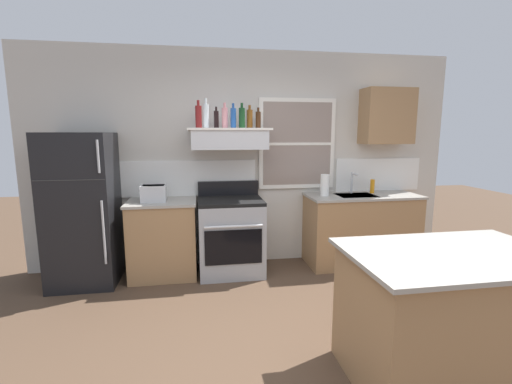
% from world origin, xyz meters
% --- Properties ---
extents(ground_plane, '(16.00, 16.00, 0.00)m').
position_xyz_m(ground_plane, '(0.00, 0.00, 0.00)').
color(ground_plane, '#4C3828').
extents(back_wall, '(5.40, 0.11, 2.70)m').
position_xyz_m(back_wall, '(0.03, 2.23, 1.35)').
color(back_wall, beige).
rests_on(back_wall, ground_plane).
extents(refrigerator, '(0.70, 0.72, 1.69)m').
position_xyz_m(refrigerator, '(-1.90, 1.84, 0.85)').
color(refrigerator, black).
rests_on(refrigerator, ground_plane).
extents(counter_left_of_stove, '(0.79, 0.63, 0.91)m').
position_xyz_m(counter_left_of_stove, '(-1.05, 1.90, 0.46)').
color(counter_left_of_stove, '#9E754C').
rests_on(counter_left_of_stove, ground_plane).
extents(toaster, '(0.30, 0.20, 0.19)m').
position_xyz_m(toaster, '(-1.13, 1.86, 1.01)').
color(toaster, silver).
rests_on(toaster, counter_left_of_stove).
extents(stove_range, '(0.76, 0.69, 1.09)m').
position_xyz_m(stove_range, '(-0.25, 1.86, 0.46)').
color(stove_range, '#9EA0A5').
rests_on(stove_range, ground_plane).
extents(range_hood_shelf, '(0.96, 0.52, 0.24)m').
position_xyz_m(range_hood_shelf, '(-0.25, 1.96, 1.62)').
color(range_hood_shelf, silver).
extents(bottle_red_label_wine, '(0.07, 0.07, 0.32)m').
position_xyz_m(bottle_red_label_wine, '(-0.60, 1.97, 1.88)').
color(bottle_red_label_wine, maroon).
rests_on(bottle_red_label_wine, range_hood_shelf).
extents(bottle_clear_tall, '(0.06, 0.06, 0.33)m').
position_xyz_m(bottle_clear_tall, '(-0.51, 1.92, 1.89)').
color(bottle_clear_tall, silver).
rests_on(bottle_clear_tall, range_hood_shelf).
extents(bottle_balsamic_dark, '(0.06, 0.06, 0.24)m').
position_xyz_m(bottle_balsamic_dark, '(-0.40, 1.93, 1.85)').
color(bottle_balsamic_dark, black).
rests_on(bottle_balsamic_dark, range_hood_shelf).
extents(bottle_rose_pink, '(0.07, 0.07, 0.29)m').
position_xyz_m(bottle_rose_pink, '(-0.30, 1.91, 1.87)').
color(bottle_rose_pink, '#C67F84').
rests_on(bottle_rose_pink, range_hood_shelf).
extents(bottle_blue_liqueur, '(0.07, 0.07, 0.28)m').
position_xyz_m(bottle_blue_liqueur, '(-0.20, 1.90, 1.86)').
color(bottle_blue_liqueur, '#1E478C').
rests_on(bottle_blue_liqueur, range_hood_shelf).
extents(bottle_dark_green_wine, '(0.07, 0.07, 0.29)m').
position_xyz_m(bottle_dark_green_wine, '(-0.10, 1.92, 1.87)').
color(bottle_dark_green_wine, '#143819').
rests_on(bottle_dark_green_wine, range_hood_shelf).
extents(bottle_amber_wine, '(0.07, 0.07, 0.27)m').
position_xyz_m(bottle_amber_wine, '(0.01, 2.01, 1.86)').
color(bottle_amber_wine, brown).
rests_on(bottle_amber_wine, range_hood_shelf).
extents(bottle_brown_stout, '(0.06, 0.06, 0.24)m').
position_xyz_m(bottle_brown_stout, '(0.11, 2.00, 1.85)').
color(bottle_brown_stout, '#381E0F').
rests_on(bottle_brown_stout, range_hood_shelf).
extents(counter_right_with_sink, '(1.43, 0.63, 0.91)m').
position_xyz_m(counter_right_with_sink, '(1.45, 1.90, 0.46)').
color(counter_right_with_sink, '#9E754C').
rests_on(counter_right_with_sink, ground_plane).
extents(sink_faucet, '(0.03, 0.17, 0.28)m').
position_xyz_m(sink_faucet, '(1.35, 2.00, 1.08)').
color(sink_faucet, silver).
rests_on(sink_faucet, counter_right_with_sink).
extents(paper_towel_roll, '(0.11, 0.11, 0.27)m').
position_xyz_m(paper_towel_roll, '(0.94, 1.90, 1.04)').
color(paper_towel_roll, white).
rests_on(paper_towel_roll, counter_right_with_sink).
extents(dish_soap_bottle, '(0.06, 0.06, 0.18)m').
position_xyz_m(dish_soap_bottle, '(1.63, 2.00, 1.00)').
color(dish_soap_bottle, orange).
rests_on(dish_soap_bottle, counter_right_with_sink).
extents(kitchen_island, '(1.40, 0.90, 0.91)m').
position_xyz_m(kitchen_island, '(1.03, -0.27, 0.46)').
color(kitchen_island, '#9E754C').
rests_on(kitchen_island, ground_plane).
extents(upper_cabinet_right, '(0.64, 0.32, 0.70)m').
position_xyz_m(upper_cabinet_right, '(1.80, 2.04, 1.90)').
color(upper_cabinet_right, '#9E754C').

